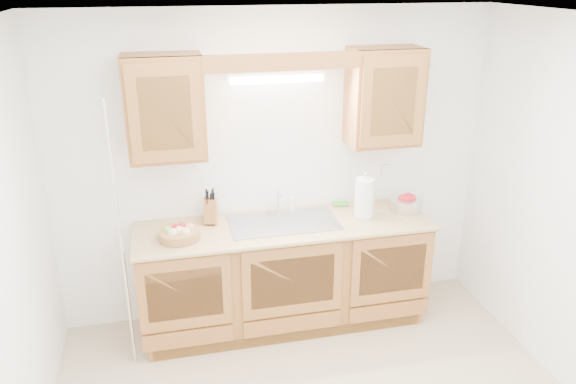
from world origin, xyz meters
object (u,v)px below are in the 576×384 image
object	(u,v)px
paper_towel	(364,198)
apple_bowl	(406,203)
knife_block	(211,210)
fruit_basket	(179,233)

from	to	relation	value
paper_towel	apple_bowl	distance (m)	0.40
apple_bowl	knife_block	bearing A→B (deg)	175.72
fruit_basket	paper_towel	distance (m)	1.46
knife_block	fruit_basket	bearing A→B (deg)	-124.09
fruit_basket	apple_bowl	world-z (taller)	apple_bowl
paper_towel	knife_block	bearing A→B (deg)	172.36
fruit_basket	apple_bowl	bearing A→B (deg)	3.43
fruit_basket	apple_bowl	distance (m)	1.84
fruit_basket	knife_block	size ratio (longest dim) A/B	1.43
fruit_basket	knife_block	world-z (taller)	knife_block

